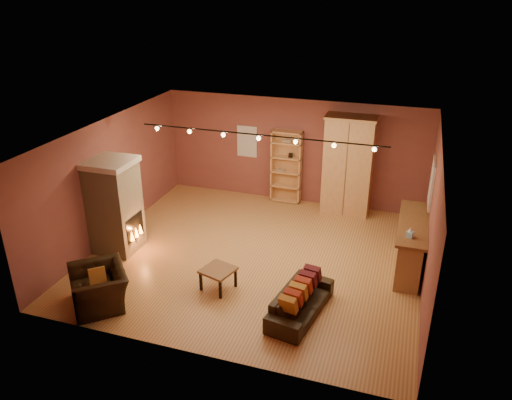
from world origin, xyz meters
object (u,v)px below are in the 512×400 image
(bookcase, at_px, (287,166))
(coffee_table, at_px, (218,272))
(armchair, at_px, (98,282))
(loveseat, at_px, (301,297))
(bar_counter, at_px, (410,245))
(fireplace, at_px, (115,206))
(armoire, at_px, (348,165))

(bookcase, height_order, coffee_table, bookcase)
(armchair, bearing_deg, loveseat, 61.77)
(bar_counter, distance_m, coffee_table, 4.04)
(fireplace, distance_m, armoire, 5.75)
(loveseat, bearing_deg, coffee_table, 90.30)
(bookcase, height_order, loveseat, bookcase)
(armoire, bearing_deg, armchair, -124.15)
(bookcase, xyz_separation_m, bar_counter, (3.35, -2.54, -0.47))
(fireplace, distance_m, loveseat, 4.63)
(coffee_table, bearing_deg, loveseat, -9.69)
(armoire, height_order, armchair, armoire)
(armchair, bearing_deg, bar_counter, 78.52)
(bookcase, bearing_deg, loveseat, -72.13)
(fireplace, xyz_separation_m, bar_counter, (6.24, 1.20, -0.52))
(bookcase, relative_size, coffee_table, 2.74)
(armoire, bearing_deg, fireplace, -142.18)
(armoire, relative_size, bar_counter, 1.16)
(armoire, bearing_deg, loveseat, -91.09)
(coffee_table, bearing_deg, bar_counter, 29.56)
(loveseat, xyz_separation_m, coffee_table, (-1.72, 0.29, 0.02))
(bookcase, height_order, armoire, armoire)
(bookcase, height_order, bar_counter, bookcase)
(bar_counter, height_order, loveseat, bar_counter)
(armoire, distance_m, loveseat, 4.70)
(bar_counter, bearing_deg, armchair, -149.78)
(loveseat, distance_m, coffee_table, 1.75)
(bar_counter, height_order, armchair, bar_counter)
(bar_counter, bearing_deg, fireplace, -169.11)
(bar_counter, distance_m, armchair, 6.27)
(armoire, height_order, bar_counter, armoire)
(fireplace, bearing_deg, armoire, 37.82)
(bar_counter, bearing_deg, armoire, 126.24)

